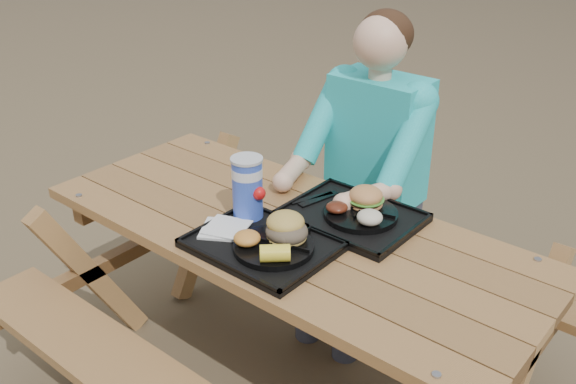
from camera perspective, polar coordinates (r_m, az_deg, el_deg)
The scene contains 17 objects.
picnic_table at distance 2.44m, azimuth 0.00°, elevation -10.64°, with size 1.80×1.49×0.75m, color #999999, non-canonical shape.
tray_near at distance 2.10m, azimuth -2.33°, elevation -4.80°, with size 0.45×0.35×0.02m, color black.
tray_far at distance 2.27m, azimuth 5.69°, elevation -2.25°, with size 0.45×0.35×0.02m, color black.
plate_near at distance 2.05m, azimuth -1.28°, elevation -4.90°, with size 0.26×0.26×0.02m, color black.
plate_far at distance 2.25m, azimuth 6.48°, elevation -1.95°, with size 0.26×0.26×0.02m, color black.
napkin_stack at distance 2.17m, azimuth -5.83°, elevation -3.24°, with size 0.14×0.14×0.02m, color silver.
soda_cup at distance 2.20m, azimuth -3.62°, elevation 0.29°, with size 0.10×0.10×0.21m, color #1839B9.
condiment_bbq at distance 2.16m, azimuth 0.07°, elevation -2.95°, with size 0.05×0.05×0.03m, color black.
condiment_mustard at distance 2.13m, azimuth 1.33°, elevation -3.39°, with size 0.05×0.05×0.03m, color yellow.
sandwich at distance 2.04m, azimuth -0.11°, elevation -2.55°, with size 0.13×0.13×0.13m, color gold, non-canonical shape.
mac_cheese at distance 2.04m, azimuth -3.67°, elevation -4.11°, with size 0.09×0.09×0.04m, color gold.
corn_cob at distance 1.95m, azimuth -1.17°, elevation -5.45°, with size 0.09×0.09×0.05m, color yellow, non-canonical shape.
cutlery_far at distance 2.35m, azimuth 2.74°, elevation -0.63°, with size 0.03×0.17×0.01m, color black.
burger at distance 2.26m, azimuth 6.96°, elevation 0.05°, with size 0.12×0.12×0.11m, color #C47F45, non-canonical shape.
baked_beans at distance 2.23m, azimuth 4.36°, elevation -1.36°, with size 0.08×0.08×0.04m, color #562011.
potato_salad at distance 2.16m, azimuth 7.27°, elevation -2.24°, with size 0.09×0.09×0.05m, color beige.
diner at distance 2.73m, azimuth 7.49°, elevation 0.14°, with size 0.48×0.84×1.28m, color teal, non-canonical shape.
Camera 1 is at (1.23, -1.49, 1.86)m, focal length 40.00 mm.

